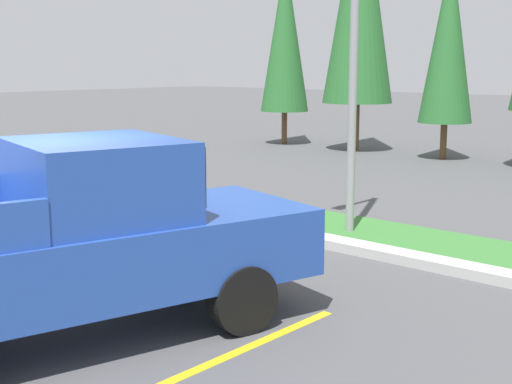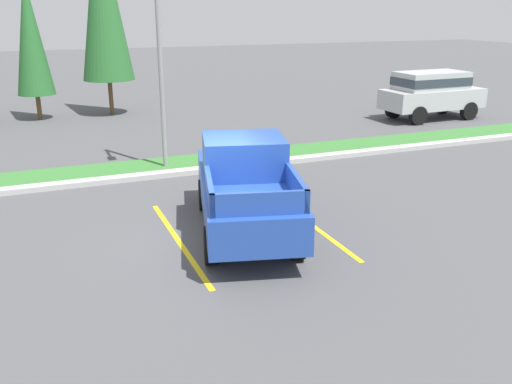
{
  "view_description": "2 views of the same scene",
  "coord_description": "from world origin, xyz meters",
  "px_view_note": "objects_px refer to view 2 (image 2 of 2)",
  "views": [
    {
      "loc": [
        7.03,
        -3.92,
        2.88
      ],
      "look_at": [
        1.78,
        1.96,
        1.44
      ],
      "focal_mm": 49.5,
      "sensor_mm": 36.0,
      "label": 1
    },
    {
      "loc": [
        -3.3,
        -10.78,
        4.81
      ],
      "look_at": [
        1.16,
        0.24,
        0.85
      ],
      "focal_mm": 39.17,
      "sensor_mm": 36.0,
      "label": 2
    }
  ],
  "objects_px": {
    "street_light": "(160,39)",
    "pickup_truck_main": "(245,186)",
    "cypress_tree_center": "(30,35)",
    "suv_distant": "(432,91)"
  },
  "relations": [
    {
      "from": "street_light",
      "to": "cypress_tree_center",
      "type": "bearing_deg",
      "value": 108.48
    },
    {
      "from": "suv_distant",
      "to": "street_light",
      "type": "height_order",
      "value": "street_light"
    },
    {
      "from": "suv_distant",
      "to": "cypress_tree_center",
      "type": "xyz_separation_m",
      "value": [
        -16.24,
        6.5,
        2.4
      ]
    },
    {
      "from": "pickup_truck_main",
      "to": "cypress_tree_center",
      "type": "distance_m",
      "value": 16.36
    },
    {
      "from": "suv_distant",
      "to": "cypress_tree_center",
      "type": "relative_size",
      "value": 0.75
    },
    {
      "from": "street_light",
      "to": "pickup_truck_main",
      "type": "bearing_deg",
      "value": -85.11
    },
    {
      "from": "suv_distant",
      "to": "cypress_tree_center",
      "type": "height_order",
      "value": "cypress_tree_center"
    },
    {
      "from": "street_light",
      "to": "cypress_tree_center",
      "type": "relative_size",
      "value": 1.09
    },
    {
      "from": "street_light",
      "to": "cypress_tree_center",
      "type": "height_order",
      "value": "street_light"
    },
    {
      "from": "cypress_tree_center",
      "to": "suv_distant",
      "type": "bearing_deg",
      "value": -21.81
    }
  ]
}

